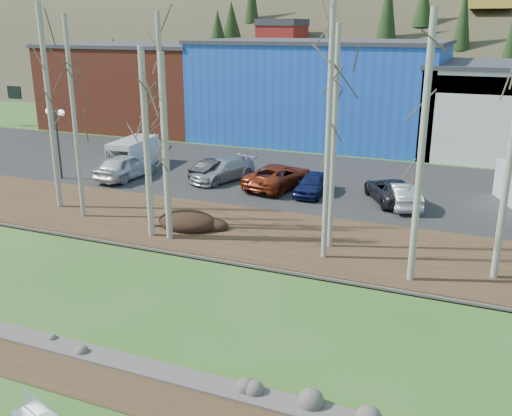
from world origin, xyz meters
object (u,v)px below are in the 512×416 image
at_px(car_2, 279,176).
at_px(car_5, 403,195).
at_px(car_3, 223,170).
at_px(car_1, 217,169).
at_px(car_4, 313,184).
at_px(van_grey, 132,154).
at_px(car_6, 391,190).
at_px(street_lamp, 56,124).
at_px(car_0, 125,166).

relative_size(car_2, car_5, 1.32).
bearing_deg(car_3, car_1, 175.21).
distance_m(car_4, van_grey, 13.55).
height_order(car_5, car_6, car_5).
xyz_separation_m(street_lamp, car_3, (9.68, 3.55, -2.81)).
distance_m(car_1, car_3, 0.51).
xyz_separation_m(car_4, car_5, (5.11, -0.33, 0.01)).
distance_m(car_2, car_5, 7.48).
distance_m(car_6, van_grey, 17.89).
relative_size(street_lamp, car_5, 1.12).
height_order(car_2, car_4, car_2).
height_order(street_lamp, car_1, street_lamp).
bearing_deg(car_1, car_5, -169.80).
distance_m(car_4, car_5, 5.12).
xyz_separation_m(car_3, car_5, (11.29, -1.16, -0.03)).
relative_size(car_0, car_5, 1.18).
relative_size(street_lamp, car_1, 1.13).
xyz_separation_m(car_0, car_6, (16.47, 1.51, -0.16)).
bearing_deg(car_2, car_0, 21.33).
bearing_deg(car_3, car_6, 17.09).
xyz_separation_m(car_2, car_4, (2.32, -0.59, -0.09)).
bearing_deg(car_6, car_3, -31.24).
xyz_separation_m(car_2, van_grey, (-11.13, 1.06, 0.22)).
bearing_deg(car_2, street_lamp, 25.05).
bearing_deg(street_lamp, car_1, 37.43).
height_order(car_2, car_3, car_2).
xyz_separation_m(car_5, car_6, (-0.71, 0.70, -0.02)).
relative_size(car_0, car_3, 0.99).
bearing_deg(car_4, car_6, 5.11).
height_order(car_0, car_2, car_0).
relative_size(car_6, van_grey, 1.02).
bearing_deg(van_grey, street_lamp, -124.65).
relative_size(car_1, car_2, 0.75).
bearing_deg(car_4, van_grey, 173.31).
distance_m(car_4, car_6, 4.41).
bearing_deg(car_2, car_5, -175.78).
bearing_deg(car_2, car_6, -170.58).
bearing_deg(van_grey, car_1, -10.89).
relative_size(car_0, car_2, 0.89).
relative_size(car_0, car_1, 1.19).
height_order(car_0, car_6, car_0).
relative_size(car_5, car_6, 0.86).
bearing_deg(street_lamp, car_2, 28.97).
distance_m(street_lamp, car_1, 10.35).
xyz_separation_m(car_3, car_4, (6.18, -0.83, -0.04)).
distance_m(car_3, car_6, 10.59).
bearing_deg(car_5, car_3, -26.86).
xyz_separation_m(car_0, car_3, (5.89, 1.96, -0.11)).
bearing_deg(van_grey, car_0, -69.51).
distance_m(car_5, van_grey, 18.66).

